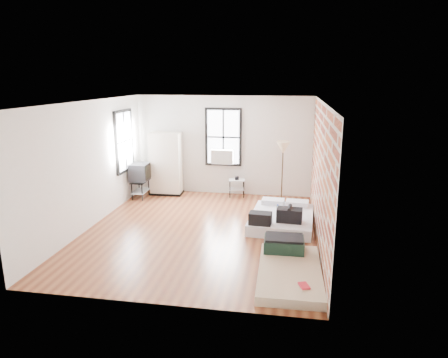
% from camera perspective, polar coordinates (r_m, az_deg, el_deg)
% --- Properties ---
extents(ground, '(6.00, 6.00, 0.00)m').
position_cam_1_polar(ground, '(8.90, -3.31, -7.34)').
color(ground, brown).
rests_on(ground, ground).
extents(room_shell, '(5.02, 6.02, 2.80)m').
position_cam_1_polar(room_shell, '(8.72, -1.46, 4.11)').
color(room_shell, silver).
rests_on(room_shell, ground).
extents(mattress_main, '(1.50, 1.96, 0.60)m').
position_cam_1_polar(mattress_main, '(9.25, 8.22, -5.52)').
color(mattress_main, white).
rests_on(mattress_main, ground).
extents(mattress_bare, '(1.08, 2.00, 0.43)m').
position_cam_1_polar(mattress_bare, '(7.14, 9.16, -12.06)').
color(mattress_bare, '#C8B090').
rests_on(mattress_bare, ground).
extents(wardrobe, '(0.92, 0.55, 1.78)m').
position_cam_1_polar(wardrobe, '(11.51, -8.27, 2.16)').
color(wardrobe, black).
rests_on(wardrobe, ground).
extents(side_table, '(0.49, 0.42, 0.58)m').
position_cam_1_polar(side_table, '(11.26, 1.84, -0.60)').
color(side_table, black).
rests_on(side_table, ground).
extents(floor_lamp, '(0.36, 0.36, 1.66)m').
position_cam_1_polar(floor_lamp, '(10.59, 8.43, 4.04)').
color(floor_lamp, '#322510').
rests_on(floor_lamp, ground).
extents(tv_stand, '(0.51, 0.71, 0.98)m').
position_cam_1_polar(tv_stand, '(11.30, -11.93, 0.80)').
color(tv_stand, black).
rests_on(tv_stand, ground).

